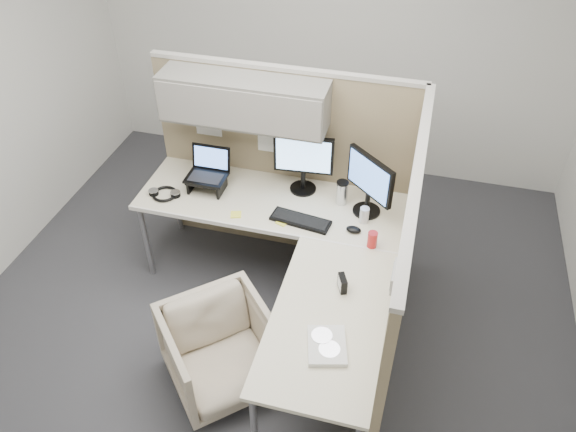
% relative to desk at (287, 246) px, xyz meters
% --- Properties ---
extents(ground, '(4.50, 4.50, 0.00)m').
position_rel_desk_xyz_m(ground, '(-0.12, -0.13, -0.69)').
color(ground, '#313035').
rests_on(ground, ground).
extents(partition_back, '(2.00, 0.36, 1.63)m').
position_rel_desk_xyz_m(partition_back, '(-0.34, 0.70, 0.41)').
color(partition_back, '#8E7C5D').
rests_on(partition_back, ground).
extents(partition_right, '(0.07, 2.03, 1.63)m').
position_rel_desk_xyz_m(partition_right, '(0.78, -0.19, 0.13)').
color(partition_right, '#8E7C5D').
rests_on(partition_right, ground).
extents(desk, '(2.00, 1.98, 0.73)m').
position_rel_desk_xyz_m(desk, '(0.00, 0.00, 0.00)').
color(desk, beige).
rests_on(desk, ground).
extents(office_chair, '(0.90, 0.90, 0.68)m').
position_rel_desk_xyz_m(office_chair, '(-0.26, -0.68, -0.35)').
color(office_chair, '#B8A692').
rests_on(office_chair, ground).
extents(monitor_left, '(0.44, 0.20, 0.47)m').
position_rel_desk_xyz_m(monitor_left, '(-0.03, 0.60, 0.32)').
color(monitor_left, black).
rests_on(monitor_left, desk).
extents(monitor_right, '(0.35, 0.32, 0.47)m').
position_rel_desk_xyz_m(monitor_right, '(0.47, 0.46, 0.32)').
color(monitor_right, black).
rests_on(monitor_right, desk).
extents(laptop_station, '(0.30, 0.26, 0.31)m').
position_rel_desk_xyz_m(laptop_station, '(-0.74, 0.44, 0.16)').
color(laptop_station, black).
rests_on(laptop_station, desk).
extents(keyboard, '(0.44, 0.20, 0.02)m').
position_rel_desk_xyz_m(keyboard, '(0.04, 0.23, 0.05)').
color(keyboard, black).
rests_on(keyboard, desk).
extents(mouse, '(0.11, 0.07, 0.04)m').
position_rel_desk_xyz_m(mouse, '(0.42, 0.22, 0.06)').
color(mouse, black).
rests_on(mouse, desk).
extents(travel_mug, '(0.09, 0.09, 0.19)m').
position_rel_desk_xyz_m(travel_mug, '(0.28, 0.52, 0.14)').
color(travel_mug, silver).
rests_on(travel_mug, desk).
extents(soda_can_green, '(0.07, 0.07, 0.12)m').
position_rel_desk_xyz_m(soda_can_green, '(0.57, 0.10, 0.10)').
color(soda_can_green, '#B21E1E').
rests_on(soda_can_green, desk).
extents(soda_can_silver, '(0.07, 0.07, 0.12)m').
position_rel_desk_xyz_m(soda_can_silver, '(0.47, 0.34, 0.10)').
color(soda_can_silver, silver).
rests_on(soda_can_silver, desk).
extents(sticky_note_a, '(0.09, 0.09, 0.01)m').
position_rel_desk_xyz_m(sticky_note_a, '(-0.43, 0.18, 0.05)').
color(sticky_note_a, '#EFEB3F').
rests_on(sticky_note_a, desk).
extents(sticky_note_b, '(0.10, 0.10, 0.01)m').
position_rel_desk_xyz_m(sticky_note_b, '(-0.08, 0.18, 0.05)').
color(sticky_note_b, '#EFEB3F').
rests_on(sticky_note_b, desk).
extents(headphones, '(0.24, 0.22, 0.03)m').
position_rel_desk_xyz_m(headphones, '(-1.02, 0.26, 0.06)').
color(headphones, black).
rests_on(headphones, desk).
extents(paper_stack, '(0.27, 0.31, 0.03)m').
position_rel_desk_xyz_m(paper_stack, '(0.45, -0.80, 0.06)').
color(paper_stack, white).
rests_on(paper_stack, desk).
extents(desk_clock, '(0.08, 0.11, 0.10)m').
position_rel_desk_xyz_m(desk_clock, '(0.44, -0.34, 0.09)').
color(desk_clock, black).
rests_on(desk_clock, desk).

